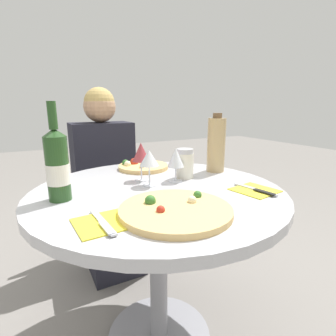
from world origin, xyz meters
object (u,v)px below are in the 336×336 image
Objects in this scene: wine_bottle at (57,165)px; tall_carafe at (216,144)px; pizza_large at (175,210)px; seated_diner at (107,188)px; chair_behind_diner at (103,200)px; dining_table at (158,218)px.

wine_bottle is 0.75m from tall_carafe.
pizza_large is 0.59m from tall_carafe.
seated_diner reaches higher than tall_carafe.
chair_behind_diner is 2.79× the size of tall_carafe.
dining_table is 0.72m from seated_diner.
wine_bottle reaches higher than chair_behind_diner.
chair_behind_diner is at bearing -90.00° from seated_diner.
wine_bottle is (-0.34, -0.67, 0.33)m from seated_diner.
seated_diner is 0.99m from pizza_large.
chair_behind_diner is 2.37× the size of wine_bottle.
wine_bottle is at bearing 63.36° from seated_diner.
dining_table is 2.94× the size of wine_bottle.
pizza_large is 1.22× the size of tall_carafe.
tall_carafe is at bearing 5.87° from wine_bottle.
dining_table is 0.29m from pizza_large.
pizza_large is 1.04× the size of wine_bottle.
pizza_large is (-0.04, -1.10, 0.34)m from chair_behind_diner.
dining_table is 2.83× the size of pizza_large.
seated_diner is (-0.00, -0.13, 0.13)m from chair_behind_diner.
pizza_large is at bearing -140.15° from tall_carafe.
dining_table is at bearing -7.04° from wine_bottle.
seated_diner reaches higher than wine_bottle.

